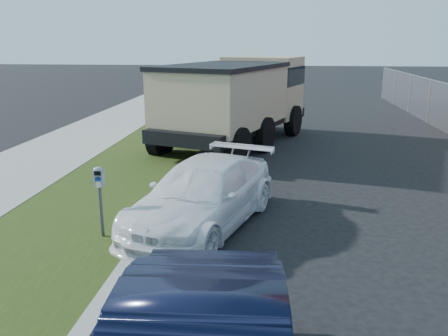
# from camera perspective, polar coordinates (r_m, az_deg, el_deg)

# --- Properties ---
(ground) EXTENTS (120.00, 120.00, 0.00)m
(ground) POSITION_cam_1_polar(r_m,az_deg,el_deg) (8.50, 8.79, -8.55)
(ground) COLOR black
(ground) RESTS_ON ground
(streetside) EXTENTS (6.12, 50.00, 0.15)m
(streetside) POSITION_cam_1_polar(r_m,az_deg,el_deg) (11.53, -20.50, -2.61)
(streetside) COLOR gray
(streetside) RESTS_ON ground
(parking_meter) EXTENTS (0.18, 0.13, 1.24)m
(parking_meter) POSITION_cam_1_polar(r_m,az_deg,el_deg) (8.20, -14.75, -2.19)
(parking_meter) COLOR #3F4247
(parking_meter) RESTS_ON ground
(white_wagon) EXTENTS (2.89, 4.52, 1.22)m
(white_wagon) POSITION_cam_1_polar(r_m,az_deg,el_deg) (8.87, -2.48, -3.16)
(white_wagon) COLOR white
(white_wagon) RESTS_ON ground
(dump_truck) EXTENTS (4.85, 7.62, 2.81)m
(dump_truck) POSITION_cam_1_polar(r_m,az_deg,el_deg) (15.98, 1.80, 8.61)
(dump_truck) COLOR black
(dump_truck) RESTS_ON ground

